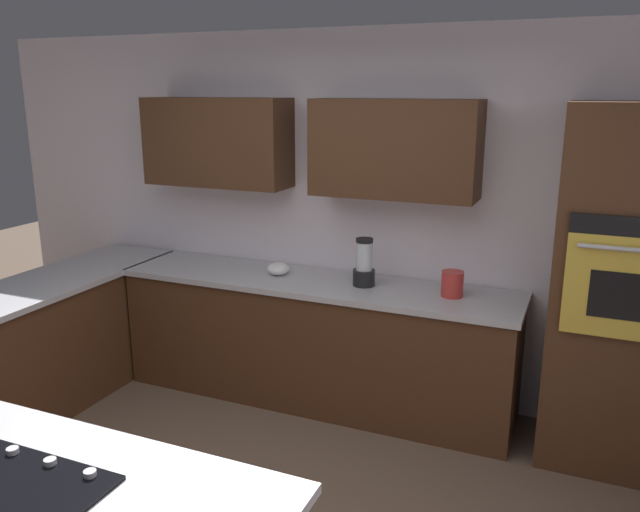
# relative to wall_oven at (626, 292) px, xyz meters

# --- Properties ---
(wall_back) EXTENTS (6.00, 0.44, 2.60)m
(wall_back) POSITION_rel_wall_oven_xyz_m (1.91, -0.33, 0.35)
(wall_back) COLOR silver
(wall_back) RESTS_ON ground
(lower_cabinets_back) EXTENTS (2.80, 0.60, 0.86)m
(lower_cabinets_back) POSITION_rel_wall_oven_xyz_m (1.95, -0.00, -0.64)
(lower_cabinets_back) COLOR #472B19
(lower_cabinets_back) RESTS_ON ground
(countertop_back) EXTENTS (2.84, 0.64, 0.04)m
(countertop_back) POSITION_rel_wall_oven_xyz_m (1.95, -0.00, -0.19)
(countertop_back) COLOR #B2B2B7
(countertop_back) RESTS_ON lower_cabinets_back
(lower_cabinets_side) EXTENTS (0.60, 2.90, 0.86)m
(lower_cabinets_side) POSITION_rel_wall_oven_xyz_m (3.67, 1.17, -0.64)
(lower_cabinets_side) COLOR #472B19
(lower_cabinets_side) RESTS_ON ground
(wall_oven) EXTENTS (0.80, 0.66, 2.13)m
(wall_oven) POSITION_rel_wall_oven_xyz_m (0.00, 0.00, 0.00)
(wall_oven) COLOR #472B19
(wall_oven) RESTS_ON ground
(blender) EXTENTS (0.15, 0.15, 0.33)m
(blender) POSITION_rel_wall_oven_xyz_m (1.60, -0.03, -0.03)
(blender) COLOR black
(blender) RESTS_ON countertop_back
(mixing_bowl) EXTENTS (0.16, 0.16, 0.09)m
(mixing_bowl) POSITION_rel_wall_oven_xyz_m (2.25, -0.03, -0.12)
(mixing_bowl) COLOR white
(mixing_bowl) RESTS_ON countertop_back
(kettle) EXTENTS (0.14, 0.14, 0.17)m
(kettle) POSITION_rel_wall_oven_xyz_m (1.00, -0.03, -0.08)
(kettle) COLOR red
(kettle) RESTS_ON countertop_back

